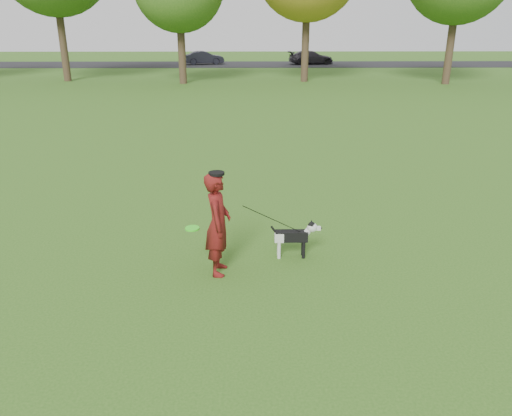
{
  "coord_description": "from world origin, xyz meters",
  "views": [
    {
      "loc": [
        0.25,
        -7.85,
        3.93
      ],
      "look_at": [
        0.37,
        -0.0,
        0.95
      ],
      "focal_mm": 35.0,
      "sensor_mm": 36.0,
      "label": 1
    }
  ],
  "objects_px": {
    "dog": "(295,235)",
    "car_right": "(311,57)",
    "man": "(218,224)",
    "car_mid": "(204,58)"
  },
  "relations": [
    {
      "from": "man",
      "to": "dog",
      "type": "xyz_separation_m",
      "value": [
        1.3,
        0.54,
        -0.44
      ]
    },
    {
      "from": "man",
      "to": "dog",
      "type": "height_order",
      "value": "man"
    },
    {
      "from": "dog",
      "to": "car_mid",
      "type": "relative_size",
      "value": 0.25
    },
    {
      "from": "dog",
      "to": "car_right",
      "type": "xyz_separation_m",
      "value": [
        4.98,
        39.93,
        0.2
      ]
    },
    {
      "from": "man",
      "to": "car_right",
      "type": "bearing_deg",
      "value": -6.66
    },
    {
      "from": "man",
      "to": "car_right",
      "type": "height_order",
      "value": "man"
    },
    {
      "from": "man",
      "to": "dog",
      "type": "bearing_deg",
      "value": -65.16
    },
    {
      "from": "dog",
      "to": "car_mid",
      "type": "bearing_deg",
      "value": 96.95
    },
    {
      "from": "car_mid",
      "to": "car_right",
      "type": "relative_size",
      "value": 0.87
    },
    {
      "from": "dog",
      "to": "car_mid",
      "type": "xyz_separation_m",
      "value": [
        -4.86,
        39.93,
        0.19
      ]
    }
  ]
}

